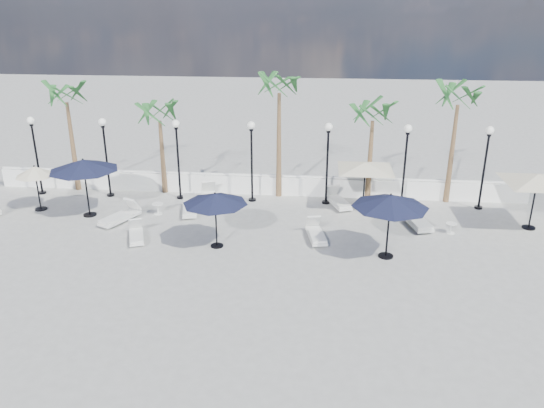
# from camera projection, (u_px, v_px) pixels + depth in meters

# --- Properties ---
(ground) EXTENTS (100.00, 100.00, 0.00)m
(ground) POSITION_uv_depth(u_px,v_px,m) (229.00, 263.00, 19.29)
(ground) COLOR gray
(ground) RESTS_ON ground
(balustrade) EXTENTS (26.00, 0.30, 1.01)m
(balustrade) POSITION_uv_depth(u_px,v_px,m) (255.00, 185.00, 26.10)
(balustrade) COLOR white
(balustrade) RESTS_ON ground
(lamppost_0) EXTENTS (0.36, 0.36, 3.84)m
(lamppost_0) POSITION_uv_depth(u_px,v_px,m) (35.00, 145.00, 25.39)
(lamppost_0) COLOR black
(lamppost_0) RESTS_ON ground
(lamppost_1) EXTENTS (0.36, 0.36, 3.84)m
(lamppost_1) POSITION_uv_depth(u_px,v_px,m) (105.00, 146.00, 25.07)
(lamppost_1) COLOR black
(lamppost_1) RESTS_ON ground
(lamppost_2) EXTENTS (0.36, 0.36, 3.84)m
(lamppost_2) POSITION_uv_depth(u_px,v_px,m) (177.00, 148.00, 24.76)
(lamppost_2) COLOR black
(lamppost_2) RESTS_ON ground
(lamppost_3) EXTENTS (0.36, 0.36, 3.84)m
(lamppost_3) POSITION_uv_depth(u_px,v_px,m) (252.00, 150.00, 24.44)
(lamppost_3) COLOR black
(lamppost_3) RESTS_ON ground
(lamppost_4) EXTENTS (0.36, 0.36, 3.84)m
(lamppost_4) POSITION_uv_depth(u_px,v_px,m) (328.00, 152.00, 24.13)
(lamppost_4) COLOR black
(lamppost_4) RESTS_ON ground
(lamppost_5) EXTENTS (0.36, 0.36, 3.84)m
(lamppost_5) POSITION_uv_depth(u_px,v_px,m) (406.00, 154.00, 23.81)
(lamppost_5) COLOR black
(lamppost_5) RESTS_ON ground
(lamppost_6) EXTENTS (0.36, 0.36, 3.84)m
(lamppost_6) POSITION_uv_depth(u_px,v_px,m) (486.00, 156.00, 23.49)
(lamppost_6) COLOR black
(lamppost_6) RESTS_ON ground
(palm_0) EXTENTS (2.60, 2.60, 5.50)m
(palm_0) POSITION_uv_depth(u_px,v_px,m) (66.00, 100.00, 25.27)
(palm_0) COLOR brown
(palm_0) RESTS_ON ground
(palm_1) EXTENTS (2.60, 2.60, 4.70)m
(palm_1) POSITION_uv_depth(u_px,v_px,m) (160.00, 118.00, 25.14)
(palm_1) COLOR brown
(palm_1) RESTS_ON ground
(palm_2) EXTENTS (2.60, 2.60, 6.10)m
(palm_2) POSITION_uv_depth(u_px,v_px,m) (279.00, 91.00, 24.14)
(palm_2) COLOR brown
(palm_2) RESTS_ON ground
(palm_3) EXTENTS (2.60, 2.60, 4.90)m
(palm_3) POSITION_uv_depth(u_px,v_px,m) (373.00, 118.00, 24.17)
(palm_3) COLOR brown
(palm_3) RESTS_ON ground
(palm_4) EXTENTS (2.60, 2.60, 5.70)m
(palm_4) POSITION_uv_depth(u_px,v_px,m) (458.00, 102.00, 23.55)
(palm_4) COLOR brown
(palm_4) RESTS_ON ground
(lounger_1) EXTENTS (1.07, 1.74, 0.62)m
(lounger_1) POSITION_uv_depth(u_px,v_px,m) (136.00, 235.00, 21.12)
(lounger_1) COLOR silver
(lounger_1) RESTS_ON ground
(lounger_2) EXTENTS (1.35, 2.15, 0.77)m
(lounger_2) POSITION_uv_depth(u_px,v_px,m) (211.00, 197.00, 25.02)
(lounger_2) COLOR silver
(lounger_2) RESTS_ON ground
(lounger_3) EXTENTS (1.43, 2.12, 0.76)m
(lounger_3) POSITION_uv_depth(u_px,v_px,m) (120.00, 216.00, 22.83)
(lounger_3) COLOR silver
(lounger_3) RESTS_ON ground
(lounger_4) EXTENTS (1.03, 1.98, 0.71)m
(lounger_4) POSITION_uv_depth(u_px,v_px,m) (190.00, 208.00, 23.80)
(lounger_4) COLOR silver
(lounger_4) RESTS_ON ground
(lounger_5) EXTENTS (0.95, 1.92, 0.69)m
(lounger_5) POSITION_uv_depth(u_px,v_px,m) (316.00, 234.00, 21.16)
(lounger_5) COLOR silver
(lounger_5) RESTS_ON ground
(lounger_6) EXTENTS (1.20, 2.26, 0.81)m
(lounger_6) POSITION_uv_depth(u_px,v_px,m) (416.00, 219.00, 22.45)
(lounger_6) COLOR silver
(lounger_6) RESTS_ON ground
(lounger_7) EXTENTS (1.27, 2.06, 0.74)m
(lounger_7) POSITION_uv_depth(u_px,v_px,m) (338.00, 201.00, 24.62)
(lounger_7) COLOR silver
(lounger_7) RESTS_ON ground
(side_table_0) EXTENTS (0.51, 0.51, 0.49)m
(side_table_0) POSITION_uv_depth(u_px,v_px,m) (158.00, 208.00, 23.66)
(side_table_0) COLOR silver
(side_table_0) RESTS_ON ground
(side_table_1) EXTENTS (0.56, 0.56, 0.54)m
(side_table_1) POSITION_uv_depth(u_px,v_px,m) (219.00, 199.00, 24.64)
(side_table_1) COLOR silver
(side_table_1) RESTS_ON ground
(side_table_2) EXTENTS (0.46, 0.46, 0.44)m
(side_table_2) POSITION_uv_depth(u_px,v_px,m) (451.00, 227.00, 21.68)
(side_table_2) COLOR silver
(side_table_2) RESTS_ON ground
(parasol_navy_left) EXTENTS (2.99, 2.99, 2.64)m
(parasol_navy_left) POSITION_uv_depth(u_px,v_px,m) (83.00, 165.00, 22.77)
(parasol_navy_left) COLOR black
(parasol_navy_left) RESTS_ON ground
(parasol_navy_mid) EXTENTS (2.49, 2.49, 2.24)m
(parasol_navy_mid) POSITION_uv_depth(u_px,v_px,m) (215.00, 199.00, 19.92)
(parasol_navy_mid) COLOR black
(parasol_navy_mid) RESTS_ON ground
(parasol_navy_right) EXTENTS (2.80, 2.80, 2.51)m
(parasol_navy_right) POSITION_uv_depth(u_px,v_px,m) (390.00, 201.00, 18.99)
(parasol_navy_right) COLOR black
(parasol_navy_right) RESTS_ON ground
(parasol_cream_sq_a) EXTENTS (4.83, 4.83, 2.37)m
(parasol_cream_sq_a) POSITION_uv_depth(u_px,v_px,m) (366.00, 162.00, 23.63)
(parasol_cream_sq_a) COLOR black
(parasol_cream_sq_a) RESTS_ON ground
(parasol_cream_sq_b) EXTENTS (5.12, 5.12, 2.56)m
(parasol_cream_sq_b) POSITION_uv_depth(u_px,v_px,m) (539.00, 175.00, 21.42)
(parasol_cream_sq_b) COLOR black
(parasol_cream_sq_b) RESTS_ON ground
(parasol_cream_small) EXTENTS (1.72, 1.72, 2.12)m
(parasol_cream_small) POSITION_uv_depth(u_px,v_px,m) (35.00, 172.00, 23.61)
(parasol_cream_small) COLOR black
(parasol_cream_small) RESTS_ON ground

